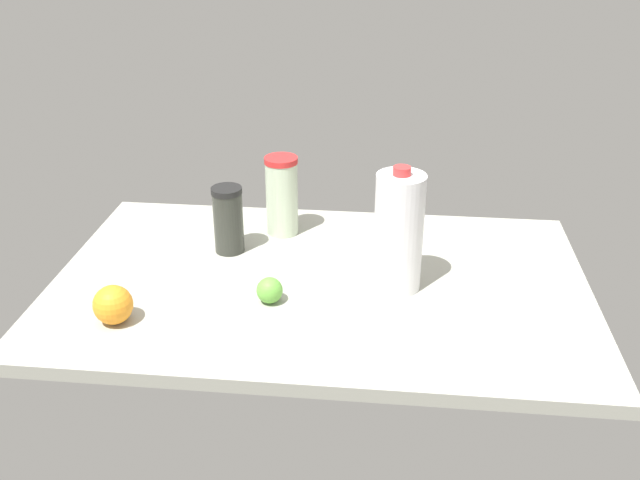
# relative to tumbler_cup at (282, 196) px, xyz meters

# --- Properties ---
(countertop) EXTENTS (1.20, 0.76, 0.03)m
(countertop) POSITION_rel_tumbler_cup_xyz_m (0.12, -0.23, -0.12)
(countertop) COLOR #A7A89A
(countertop) RESTS_ON ground
(tumbler_cup) EXTENTS (0.08, 0.08, 0.20)m
(tumbler_cup) POSITION_rel_tumbler_cup_xyz_m (0.00, 0.00, 0.00)
(tumbler_cup) COLOR beige
(tumbler_cup) RESTS_ON countertop
(milk_jug) EXTENTS (0.11, 0.11, 0.28)m
(milk_jug) POSITION_rel_tumbler_cup_xyz_m (0.29, -0.25, 0.03)
(milk_jug) COLOR white
(milk_jug) RESTS_ON countertop
(shaker_bottle) EXTENTS (0.07, 0.07, 0.16)m
(shaker_bottle) POSITION_rel_tumbler_cup_xyz_m (-0.11, -0.11, -0.02)
(shaker_bottle) COLOR #30322B
(shaker_bottle) RESTS_ON countertop
(lime_beside_bowl) EXTENTS (0.06, 0.06, 0.06)m
(lime_beside_bowl) POSITION_rel_tumbler_cup_xyz_m (0.02, -0.34, -0.07)
(lime_beside_bowl) COLOR #61AA3D
(lime_beside_bowl) RESTS_ON countertop
(orange_near_front) EXTENTS (0.08, 0.08, 0.08)m
(orange_near_front) POSITION_rel_tumbler_cup_xyz_m (-0.28, -0.45, -0.06)
(orange_near_front) COLOR orange
(orange_near_front) RESTS_ON countertop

